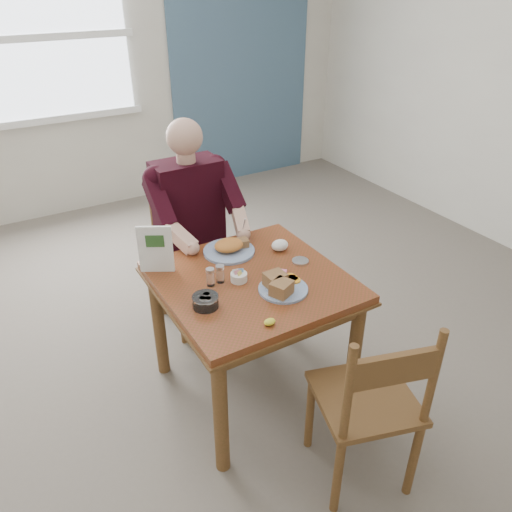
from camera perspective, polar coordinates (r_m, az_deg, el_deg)
floor at (r=3.00m, az=-0.43°, el=-14.66°), size 6.00×6.00×0.00m
wall_back at (r=5.01m, az=-19.15°, el=20.50°), size 5.50×0.00×5.50m
accent_panel at (r=5.55m, az=-1.67°, el=22.81°), size 1.60×0.02×2.80m
lemon_wedge at (r=2.21m, az=1.57°, el=-7.54°), size 0.06×0.05×0.03m
napkin at (r=2.76m, az=2.74°, el=1.24°), size 0.11×0.10×0.06m
metal_dish at (r=2.67m, az=5.09°, el=-0.58°), size 0.12×0.12×0.01m
window at (r=4.88m, az=-24.33°, el=21.76°), size 1.72×0.04×1.42m
table at (r=2.59m, az=-0.48°, el=-4.60°), size 0.92×0.92×0.75m
chair_far at (r=3.28m, az=-7.44°, el=0.01°), size 0.42×0.42×0.95m
chair_near at (r=2.30m, az=12.88°, el=-16.13°), size 0.52×0.52×0.95m
diner at (r=3.05m, az=-7.16°, el=4.67°), size 0.53×0.56×1.39m
near_plate at (r=2.42m, az=2.84°, el=-3.37°), size 0.30×0.30×0.08m
far_plate at (r=2.74m, az=-3.01°, el=0.97°), size 0.33×0.33×0.08m
caddy at (r=2.49m, az=-1.97°, el=-2.41°), size 0.09×0.09×0.06m
shakers at (r=2.47m, az=-4.67°, el=-2.21°), size 0.10×0.05×0.09m
creamer at (r=2.32m, az=-5.79°, el=-5.17°), size 0.15×0.15×0.06m
menu at (r=2.57m, az=-11.41°, el=0.78°), size 0.16×0.10×0.26m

